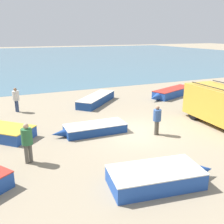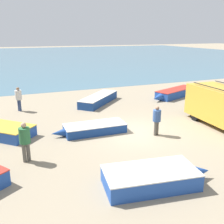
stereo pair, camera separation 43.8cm
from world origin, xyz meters
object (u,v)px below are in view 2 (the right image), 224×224
Objects in this scene: fishing_rowboat_1 at (100,99)px; fisherman_0 at (223,94)px; fishing_rowboat_3 at (175,93)px; fisherman_3 at (157,118)px; fisherman_2 at (25,139)px; fisherman_1 at (19,97)px; fishing_rowboat_0 at (93,128)px; fishing_rowboat_2 at (153,177)px.

fishing_rowboat_1 is 9.05m from fisherman_0.
fishing_rowboat_3 is at bearing -49.91° from fishing_rowboat_1.
fisherman_0 is at bearing 80.49° from fishing_rowboat_3.
fisherman_0 is at bearing 90.70° from fisherman_3.
fisherman_0 is at bearing -91.09° from fisherman_2.
fisherman_2 is (-0.18, -8.02, 0.03)m from fisherman_1.
fishing_rowboat_3 is (9.09, 5.40, 0.08)m from fishing_rowboat_0.
fisherman_3 is at bearing -45.44° from fisherman_0.
fisherman_2 is 6.69m from fisherman_3.
fishing_rowboat_0 is at bearing 9.33° from fishing_rowboat_3.
fishing_rowboat_3 reaches higher than fishing_rowboat_1.
fishing_rowboat_2 is 4.95m from fisherman_3.
fishing_rowboat_3 is (6.58, -0.55, 0.02)m from fishing_rowboat_1.
fishing_rowboat_3 is at bearing -147.82° from fishing_rowboat_0.
fishing_rowboat_2 reaches higher than fishing_rowboat_0.
fisherman_1 reaches higher than fisherman_3.
fishing_rowboat_1 is at bearing -27.82° from fisherman_1.
fishing_rowboat_3 is at bearing -30.75° from fisherman_1.
fisherman_1 is (-12.54, 0.48, 0.68)m from fishing_rowboat_3.
fisherman_3 reaches higher than fishing_rowboat_0.
fishing_rowboat_0 is at bearing -157.92° from fishing_rowboat_1.
fishing_rowboat_0 is 2.32× the size of fisherman_2.
fisherman_1 is 0.97× the size of fisherman_2.
fishing_rowboat_1 is at bearing -111.39° from fishing_rowboat_0.
fisherman_2 is at bearing -119.85° from fisherman_1.
fishing_rowboat_3 is 3.04× the size of fisherman_2.
fishing_rowboat_3 is 12.56m from fisherman_1.
fishing_rowboat_3 is 2.93× the size of fisherman_0.
fisherman_0 reaches higher than fishing_rowboat_0.
fisherman_2 reaches higher than fishing_rowboat_3.
fisherman_1 is at bearing -158.49° from fisherman_3.
fishing_rowboat_2 is 2.28× the size of fisherman_0.
fishing_rowboat_1 is 1.09× the size of fishing_rowboat_2.
fishing_rowboat_1 is 6.00m from fisherman_1.
fisherman_0 is 1.04× the size of fisherman_2.
fishing_rowboat_2 is 0.78× the size of fishing_rowboat_3.
fisherman_3 is (-6.99, -2.56, -0.12)m from fisherman_0.
fishing_rowboat_0 is at bearing 102.25° from fishing_rowboat_2.
fisherman_1 reaches higher than fishing_rowboat_2.
fisherman_1 reaches higher than fishing_rowboat_0.
fishing_rowboat_1 is at bearing -26.24° from fishing_rowboat_3.
fishing_rowboat_3 is (8.68, 11.14, 0.02)m from fishing_rowboat_2.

